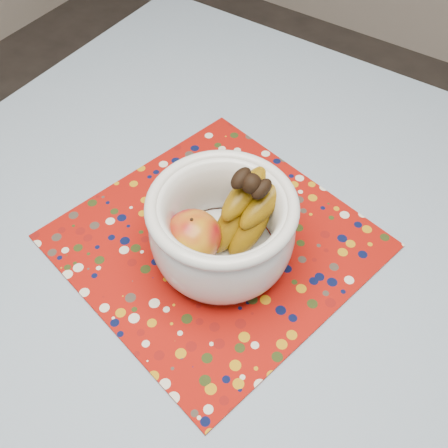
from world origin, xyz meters
TOP-DOWN VIEW (x-y plane):
  - table at (0.00, 0.00)m, footprint 1.20×1.20m
  - tablecloth at (0.00, 0.00)m, footprint 1.32×1.32m
  - placemat at (-0.08, 0.05)m, footprint 0.53×0.53m
  - fruit_bowl at (-0.05, 0.04)m, footprint 0.22×0.23m

SIDE VIEW (x-z plane):
  - table at x=0.00m, z-range 0.30..1.05m
  - tablecloth at x=0.00m, z-range 0.75..0.76m
  - placemat at x=-0.08m, z-range 0.76..0.76m
  - fruit_bowl at x=-0.05m, z-range 0.76..0.93m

